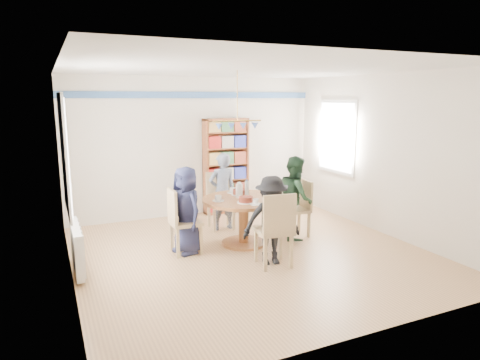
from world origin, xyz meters
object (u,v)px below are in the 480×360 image
chair_right (300,205)px  person_left (186,210)px  dining_table (244,210)px  chair_far (220,198)px  radiator (77,248)px  person_right (295,197)px  person_far (222,192)px  person_near (271,221)px  bookshelf (226,167)px  chair_near (276,227)px  chair_left (180,218)px

chair_right → person_left: size_ratio=0.72×
dining_table → chair_far: size_ratio=1.31×
radiator → person_right: 3.42m
dining_table → person_far: 0.89m
chair_right → person_near: 1.40m
person_left → person_near: bearing=29.3°
dining_table → bookshelf: bookshelf is taller
chair_near → person_far: person_far is taller
chair_far → person_near: person_near is taller
person_near → bookshelf: 2.88m
person_near → dining_table: bearing=102.0°
person_far → person_left: bearing=42.2°
person_far → person_near: (0.01, -1.78, -0.06)m
chair_near → person_right: 1.36m
dining_table → chair_near: size_ratio=1.24×
dining_table → person_near: bearing=-89.6°
chair_left → chair_near: 1.48m
chair_far → bookshelf: (0.51, 0.92, 0.39)m
chair_right → person_far: person_far is taller
person_far → chair_right: bearing=140.5°
chair_right → person_left: (-1.98, -0.01, 0.14)m
chair_far → chair_near: chair_near is taller
radiator → person_left: (1.56, 0.14, 0.31)m
radiator → bookshelf: 3.67m
chair_far → person_far: bearing=-90.7°
chair_far → person_far: (-0.00, -0.13, 0.14)m
bookshelf → chair_near: bearing=-99.7°
dining_table → person_left: person_left is taller
chair_far → person_far: 0.18m
chair_left → person_left: bearing=1.8°
person_right → chair_right: bearing=-41.1°
chair_near → person_far: bearing=90.1°
chair_right → person_far: (-1.06, 0.85, 0.16)m
person_left → person_far: person_far is taller
person_right → chair_near: bearing=156.6°
person_right → person_far: person_right is taller
chair_near → person_far: 1.92m
chair_left → chair_far: bearing=43.9°
dining_table → person_far: size_ratio=0.95×
person_far → person_near: size_ratio=1.09×
person_near → chair_right: bearing=52.9°
chair_far → person_right: (0.92, -1.06, 0.14)m
radiator → person_far: person_far is taller
person_right → bookshelf: bearing=31.4°
person_left → person_right: person_right is taller
chair_right → chair_near: (-1.05, -1.07, 0.06)m
person_far → bookshelf: bookshelf is taller
chair_far → person_near: 1.90m
person_left → bookshelf: bookshelf is taller
radiator → chair_right: 3.55m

